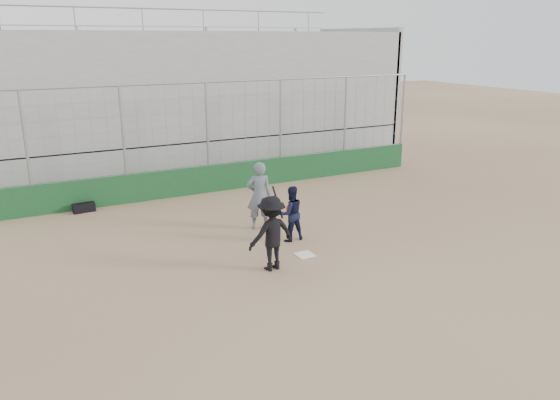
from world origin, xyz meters
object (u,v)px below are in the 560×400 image
batter_at_plate (271,233)px  catcher_crouched (291,223)px  umpire (259,199)px  equipment_bag (84,208)px

batter_at_plate → catcher_crouched: batter_at_plate is taller
umpire → equipment_bag: (-4.41, 4.14, -0.77)m
batter_at_plate → umpire: bearing=69.9°
catcher_crouched → umpire: 1.45m
catcher_crouched → equipment_bag: (-4.74, 5.50, -0.39)m
batter_at_plate → umpire: 3.02m
catcher_crouched → umpire: size_ratio=0.59×
batter_at_plate → catcher_crouched: bearing=47.2°
catcher_crouched → umpire: bearing=103.7°
catcher_crouched → umpire: (-0.33, 1.36, 0.38)m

